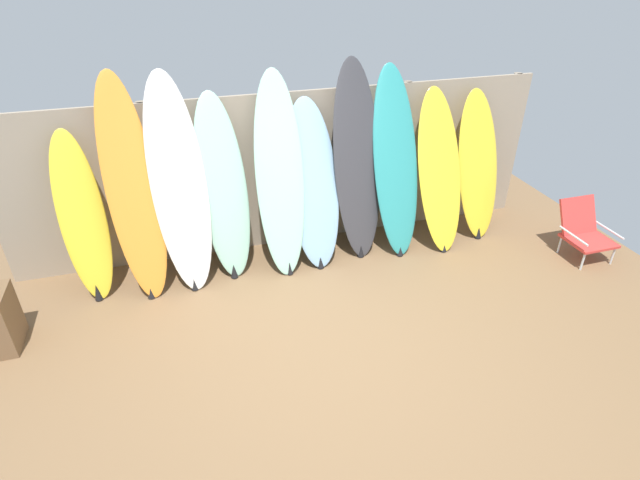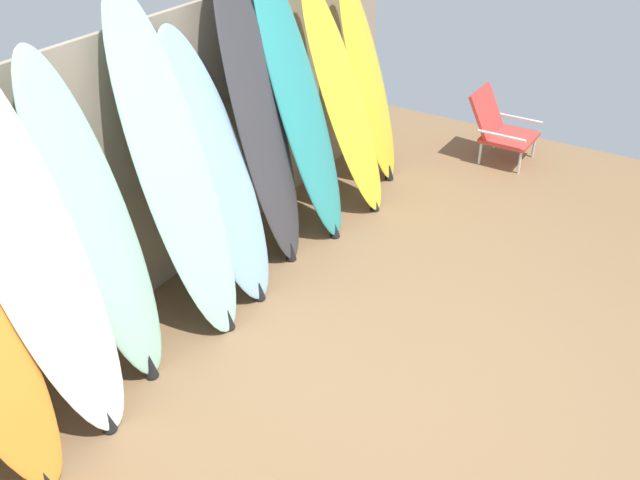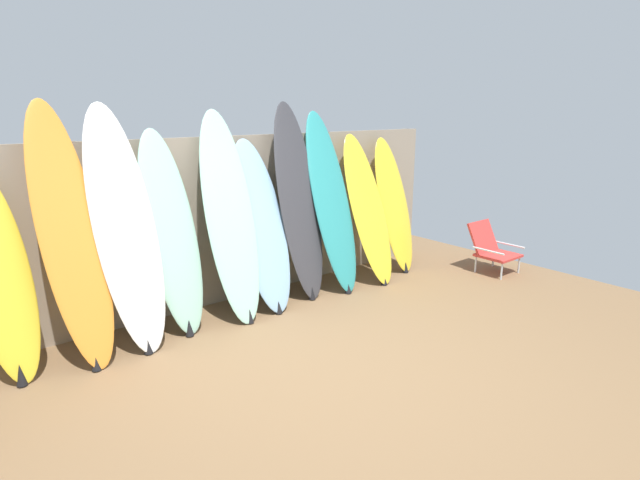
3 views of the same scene
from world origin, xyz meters
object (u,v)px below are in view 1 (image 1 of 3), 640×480
object	(u,v)px
surfboard_orange_1	(133,191)
surfboard_seafoam_4	(280,177)
surfboard_charcoal_6	(357,164)
surfboard_yellow_8	(440,172)
surfboard_yellow_0	(82,219)
surfboard_skyblue_5	(313,186)
surfboard_yellow_9	(478,166)
surfboard_seafoam_3	(223,189)
beach_chair	(584,229)
surfboard_white_2	(179,187)
surfboard_teal_7	(396,164)

from	to	relation	value
surfboard_orange_1	surfboard_seafoam_4	size ratio (longest dim) A/B	1.04
surfboard_orange_1	surfboard_charcoal_6	bearing A→B (deg)	1.00
surfboard_orange_1	surfboard_yellow_8	xyz separation A→B (m)	(3.31, -0.05, -0.19)
surfboard_yellow_0	surfboard_skyblue_5	xyz separation A→B (m)	(2.34, -0.05, 0.07)
surfboard_yellow_8	surfboard_yellow_9	xyz separation A→B (m)	(0.56, 0.09, -0.03)
surfboard_seafoam_3	surfboard_seafoam_4	distance (m)	0.60
surfboard_skyblue_5	beach_chair	world-z (taller)	surfboard_skyblue_5
surfboard_charcoal_6	surfboard_yellow_0	bearing A→B (deg)	179.72
surfboard_charcoal_6	surfboard_white_2	bearing A→B (deg)	-178.98
surfboard_teal_7	surfboard_white_2	bearing A→B (deg)	-179.83
surfboard_yellow_9	surfboard_seafoam_4	bearing A→B (deg)	-179.47
surfboard_seafoam_3	surfboard_yellow_8	size ratio (longest dim) A/B	1.07
surfboard_teal_7	surfboard_yellow_8	world-z (taller)	surfboard_teal_7
surfboard_skyblue_5	surfboard_teal_7	world-z (taller)	surfboard_teal_7
surfboard_yellow_8	beach_chair	bearing A→B (deg)	-28.20
surfboard_orange_1	surfboard_seafoam_4	world-z (taller)	surfboard_orange_1
surfboard_yellow_9	surfboard_teal_7	bearing A→B (deg)	-178.67
surfboard_yellow_8	surfboard_charcoal_6	bearing A→B (deg)	174.84
surfboard_skyblue_5	surfboard_yellow_8	bearing A→B (deg)	-2.18
surfboard_orange_1	surfboard_teal_7	bearing A→B (deg)	0.29
surfboard_seafoam_3	surfboard_teal_7	size ratio (longest dim) A/B	0.93
surfboard_orange_1	surfboard_seafoam_4	distance (m)	1.46
surfboard_orange_1	surfboard_seafoam_3	world-z (taller)	surfboard_orange_1
surfboard_white_2	surfboard_teal_7	size ratio (longest dim) A/B	1.04
surfboard_white_2	surfboard_seafoam_4	distance (m)	1.02
surfboard_charcoal_6	surfboard_yellow_9	distance (m)	1.55
surfboard_charcoal_6	surfboard_yellow_8	size ratio (longest dim) A/B	1.21
surfboard_skyblue_5	beach_chair	size ratio (longest dim) A/B	2.81
surfboard_teal_7	beach_chair	distance (m)	2.30
surfboard_skyblue_5	surfboard_yellow_8	xyz separation A→B (m)	(1.49, -0.06, 0.00)
surfboard_seafoam_3	surfboard_teal_7	world-z (taller)	surfboard_teal_7
surfboard_charcoal_6	surfboard_yellow_8	distance (m)	1.00
surfboard_yellow_0	beach_chair	world-z (taller)	surfboard_yellow_0
surfboard_orange_1	surfboard_yellow_0	bearing A→B (deg)	173.92
surfboard_teal_7	surfboard_seafoam_3	bearing A→B (deg)	178.49
surfboard_charcoal_6	surfboard_yellow_8	xyz separation A→B (m)	(0.98, -0.09, -0.18)
surfboard_seafoam_3	surfboard_yellow_8	bearing A→B (deg)	-2.61
surfboard_yellow_0	surfboard_white_2	size ratio (longest dim) A/B	0.78
surfboard_yellow_9	surfboard_white_2	bearing A→B (deg)	-179.46
surfboard_charcoal_6	surfboard_yellow_9	world-z (taller)	surfboard_charcoal_6
surfboard_teal_7	surfboard_yellow_0	bearing A→B (deg)	179.29
surfboard_yellow_0	surfboard_yellow_9	distance (m)	4.38
surfboard_yellow_0	surfboard_seafoam_3	distance (m)	1.39
surfboard_yellow_9	beach_chair	xyz separation A→B (m)	(0.93, -0.88, -0.53)
surfboard_white_2	surfboard_seafoam_3	xyz separation A→B (m)	(0.43, 0.06, -0.11)
surfboard_yellow_0	surfboard_charcoal_6	size ratio (longest dim) A/B	0.77
surfboard_yellow_8	surfboard_teal_7	bearing A→B (deg)	173.44
surfboard_seafoam_4	surfboard_teal_7	bearing A→B (deg)	-0.12
surfboard_orange_1	surfboard_teal_7	size ratio (longest dim) A/B	1.05
surfboard_orange_1	surfboard_white_2	bearing A→B (deg)	0.93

